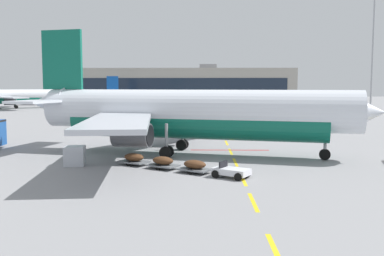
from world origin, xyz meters
TOP-DOWN VIEW (x-y plane):
  - ground at (40.00, 40.00)m, footprint 400.00×400.00m
  - apron_paint_markings at (18.00, 38.27)m, footprint 8.00×98.97m
  - airliner_foreground at (13.89, 19.22)m, footprint 34.50×33.66m
  - airliner_mid_left at (-0.61, 105.42)m, footprint 26.42×25.88m
  - airliner_far_center at (-37.54, 102.60)m, footprint 29.32×27.83m
  - baggage_train at (13.32, 11.17)m, footprint 10.63×7.35m
  - uld_cargo_container at (4.62, 13.23)m, footprint 1.78×1.74m
  - apron_light_mast_far at (48.61, 64.06)m, footprint 1.80×1.80m
  - terminal_satellite at (4.94, 131.96)m, footprint 84.48×19.54m

SIDE VIEW (x-z plane):
  - ground at x=40.00m, z-range 0.00..0.00m
  - apron_paint_markings at x=18.00m, z-range 0.00..0.01m
  - baggage_train at x=13.32m, z-range -0.04..1.10m
  - uld_cargo_container at x=4.62m, z-range 0.00..1.60m
  - airliner_mid_left at x=-0.61m, z-range -1.64..7.66m
  - airliner_far_center at x=-37.54m, z-range -1.89..8.84m
  - airliner_foreground at x=13.89m, z-range -2.15..10.05m
  - terminal_satellite at x=4.94m, z-range -0.78..13.27m
  - apron_light_mast_far at x=48.61m, z-range 3.25..33.48m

